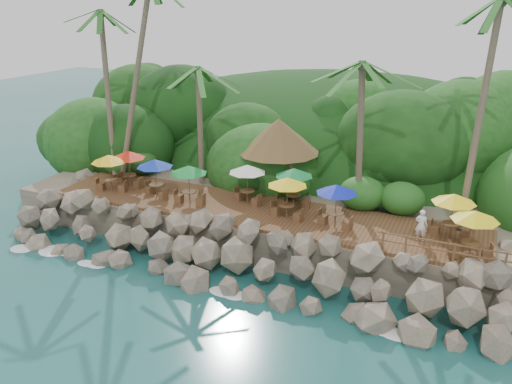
% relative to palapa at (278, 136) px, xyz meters
% --- Properties ---
extents(ground, '(140.00, 140.00, 0.00)m').
position_rel_palapa_xyz_m(ground, '(0.25, -10.09, -5.79)').
color(ground, '#19514F').
rests_on(ground, ground).
extents(land_base, '(32.00, 25.20, 2.10)m').
position_rel_palapa_xyz_m(land_base, '(0.25, 5.91, -4.74)').
color(land_base, gray).
rests_on(land_base, ground).
extents(jungle_hill, '(44.80, 28.00, 15.40)m').
position_rel_palapa_xyz_m(jungle_hill, '(0.25, 13.41, -5.79)').
color(jungle_hill, '#143811').
rests_on(jungle_hill, ground).
extents(seawall, '(29.00, 4.00, 2.30)m').
position_rel_palapa_xyz_m(seawall, '(0.25, -8.09, -4.64)').
color(seawall, gray).
rests_on(seawall, ground).
extents(terrace, '(26.00, 5.00, 0.20)m').
position_rel_palapa_xyz_m(terrace, '(0.25, -4.09, -3.59)').
color(terrace, brown).
rests_on(terrace, land_base).
extents(jungle_foliage, '(44.00, 16.00, 12.00)m').
position_rel_palapa_xyz_m(jungle_foliage, '(0.25, 4.91, -5.79)').
color(jungle_foliage, '#143811').
rests_on(jungle_foliage, ground).
extents(foam_line, '(25.20, 0.80, 0.06)m').
position_rel_palapa_xyz_m(foam_line, '(0.25, -9.79, -5.76)').
color(foam_line, white).
rests_on(foam_line, ground).
extents(palms, '(34.34, 6.71, 14.21)m').
position_rel_palapa_xyz_m(palms, '(1.14, -1.33, 6.41)').
color(palms, brown).
rests_on(palms, ground).
extents(palapa, '(5.27, 5.27, 4.60)m').
position_rel_palapa_xyz_m(palapa, '(0.00, 0.00, 0.00)').
color(palapa, brown).
rests_on(palapa, ground).
extents(dining_clusters, '(23.80, 4.92, 2.42)m').
position_rel_palapa_xyz_m(dining_clusters, '(0.35, -4.26, -1.48)').
color(dining_clusters, brown).
rests_on(dining_clusters, terrace).
extents(railing, '(8.30, 0.10, 1.00)m').
position_rel_palapa_xyz_m(railing, '(11.93, -6.44, -2.88)').
color(railing, brown).
rests_on(railing, terrace).
extents(waiter, '(0.63, 0.43, 1.69)m').
position_rel_palapa_xyz_m(waiter, '(9.62, -4.50, -2.65)').
color(waiter, white).
rests_on(waiter, terrace).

